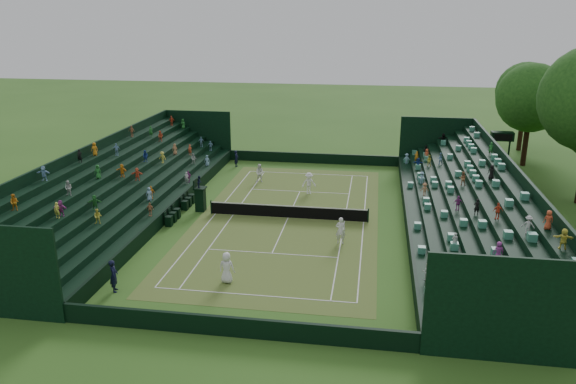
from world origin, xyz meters
name	(u,v)px	position (x,y,z in m)	size (l,w,h in m)	color
ground	(288,218)	(0.00, 0.00, 0.00)	(160.00, 160.00, 0.00)	#315D1D
court_surface	(288,218)	(0.00, 0.00, 0.01)	(12.97, 26.77, 0.01)	#447727
perimeter_wall_north	(313,158)	(0.00, 15.88, 0.50)	(17.17, 0.20, 1.00)	black
perimeter_wall_south	(234,327)	(0.00, -15.88, 0.50)	(17.17, 0.20, 1.00)	black
perimeter_wall_east	(407,218)	(8.48, 0.00, 0.50)	(0.20, 31.77, 1.00)	black
perimeter_wall_west	(176,206)	(-8.48, 0.00, 0.50)	(0.20, 31.77, 1.00)	black
north_grandstand	(470,207)	(12.66, 0.00, 1.55)	(6.60, 32.00, 4.90)	black
south_grandstand	(123,190)	(-12.66, 0.00, 1.55)	(6.60, 32.00, 4.90)	black
tennis_net	(288,211)	(0.00, 0.00, 0.53)	(11.67, 0.10, 1.06)	black
scoreboard_tower	(502,138)	(17.75, 16.00, 3.14)	(2.00, 1.00, 3.70)	black
umpire_chair	(200,196)	(-6.77, 0.54, 1.18)	(0.88, 0.88, 2.75)	black
courtside_chairs	(181,209)	(-8.03, -0.37, 0.40)	(0.48, 5.46, 1.05)	black
player_near_west	(227,268)	(-1.75, -10.63, 0.89)	(0.87, 0.57, 1.79)	white
player_near_east	(341,230)	(4.09, -4.14, 0.91)	(0.66, 0.43, 1.81)	silver
player_far_west	(260,173)	(-3.87, 8.63, 0.82)	(0.80, 0.62, 1.64)	white
player_far_east	(309,183)	(0.81, 5.97, 0.91)	(1.17, 0.68, 1.81)	white
line_judge_north	(236,159)	(-7.19, 13.42, 0.79)	(0.58, 0.38, 1.59)	black
line_judge_south	(114,276)	(-7.45, -12.56, 0.90)	(0.66, 0.43, 1.81)	black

